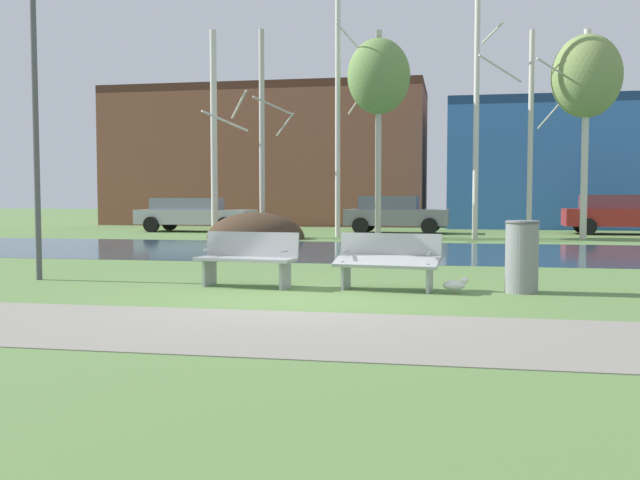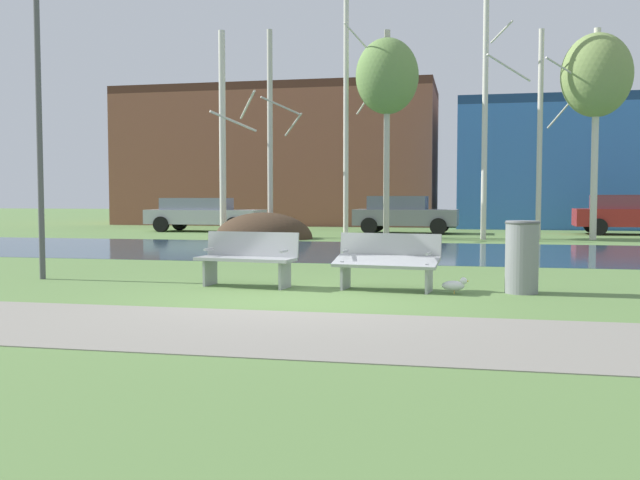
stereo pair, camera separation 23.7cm
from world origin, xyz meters
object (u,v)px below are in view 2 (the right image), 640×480
at_px(parked_van_nearest_silver, 203,214).
at_px(parked_sedan_second_grey, 404,214).
at_px(streetlamp, 38,77).
at_px(trash_bin, 522,256).
at_px(bench_left, 248,257).
at_px(parked_hatch_third_red, 635,214).
at_px(bench_right, 387,260).
at_px(seagull, 455,285).

xyz_separation_m(parked_van_nearest_silver, parked_sedan_second_grey, (8.31, 0.30, 0.03)).
bearing_deg(parked_van_nearest_silver, streetlamp, -78.10).
xyz_separation_m(trash_bin, parked_van_nearest_silver, (-11.60, 16.92, 0.19)).
relative_size(bench_left, trash_bin, 1.53).
xyz_separation_m(streetlamp, parked_hatch_third_red, (13.47, 17.76, -2.69)).
bearing_deg(bench_left, bench_right, 0.00).
bearing_deg(trash_bin, bench_left, -178.62).
xyz_separation_m(seagull, streetlamp, (-7.10, 0.45, 3.36)).
distance_m(streetlamp, parked_van_nearest_silver, 17.34).
bearing_deg(parked_sedan_second_grey, parked_van_nearest_silver, -177.90).
distance_m(trash_bin, seagull, 1.10).
bearing_deg(streetlamp, seagull, -3.62).
bearing_deg(parked_hatch_third_red, trash_bin, -106.76).
bearing_deg(streetlamp, parked_van_nearest_silver, 101.90).
bearing_deg(bench_right, parked_hatch_third_red, 67.68).
bearing_deg(trash_bin, parked_van_nearest_silver, 124.45).
height_order(bench_left, seagull, bench_left).
height_order(trash_bin, seagull, trash_bin).
bearing_deg(streetlamp, parked_hatch_third_red, 52.81).
bearing_deg(bench_left, seagull, -3.18).
distance_m(bench_left, parked_hatch_third_red, 20.44).
xyz_separation_m(seagull, parked_van_nearest_silver, (-10.63, 17.20, 0.62)).
xyz_separation_m(bench_left, streetlamp, (-3.84, 0.27, 3.02)).
bearing_deg(bench_right, streetlamp, 177.48).
distance_m(seagull, parked_sedan_second_grey, 17.67).
height_order(streetlamp, parked_hatch_third_red, streetlamp).
xyz_separation_m(bench_left, seagull, (3.26, -0.18, -0.34)).
distance_m(bench_left, trash_bin, 4.24).
bearing_deg(bench_left, parked_sedan_second_grey, 86.89).
bearing_deg(parked_sedan_second_grey, trash_bin, -79.16).
distance_m(seagull, parked_van_nearest_silver, 20.23).
relative_size(bench_right, parked_van_nearest_silver, 0.34).
height_order(trash_bin, parked_van_nearest_silver, parked_van_nearest_silver).
bearing_deg(parked_sedan_second_grey, streetlamp, -105.64).
xyz_separation_m(trash_bin, parked_sedan_second_grey, (-3.30, 17.22, 0.22)).
bearing_deg(parked_van_nearest_silver, parked_hatch_third_red, 3.38).
distance_m(bench_left, streetlamp, 4.89).
bearing_deg(trash_bin, streetlamp, 178.83).
height_order(bench_right, trash_bin, trash_bin).
distance_m(seagull, parked_hatch_third_red, 19.30).
bearing_deg(seagull, streetlamp, 176.38).
relative_size(bench_left, streetlamp, 0.32).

